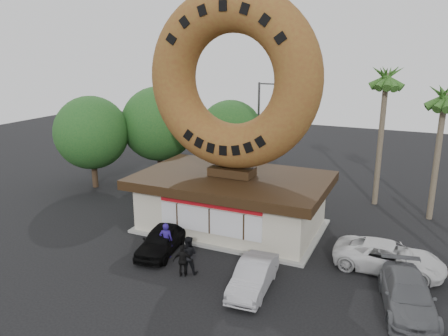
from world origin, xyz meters
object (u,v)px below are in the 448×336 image
car_silver (253,276)px  car_grey (408,295)px  person_right (183,261)px  street_lamp (260,127)px  car_white (389,257)px  giant_donut (233,80)px  person_left (166,240)px  car_black (161,240)px  donut_shop (232,200)px  person_center (188,255)px

car_silver → car_grey: car_grey is taller
car_grey → person_right: bearing=176.5°
street_lamp → car_white: (10.97, -11.81, -3.76)m
giant_donut → car_white: bearing=-11.3°
person_left → car_white: person_left is taller
street_lamp → person_right: bearing=-82.8°
street_lamp → car_black: 15.13m
car_silver → car_white: bearing=34.7°
car_silver → car_grey: size_ratio=0.84×
car_silver → car_black: bearing=161.2°
donut_shop → street_lamp: street_lamp is taller
donut_shop → car_black: bearing=-114.3°
giant_donut → person_right: size_ratio=6.34×
car_black → car_grey: size_ratio=0.86×
car_grey → car_white: (-0.98, 3.25, 0.02)m
giant_donut → donut_shop: bearing=-90.0°
person_center → street_lamp: bearing=-98.5°
street_lamp → car_white: size_ratio=1.54×
person_left → person_center: person_center is taller
person_center → car_black: (-2.38, 1.38, -0.24)m
person_left → car_silver: size_ratio=0.46×
donut_shop → giant_donut: bearing=90.0°
car_white → person_left: bearing=108.8°
donut_shop → street_lamp: 10.54m
person_center → car_black: size_ratio=0.46×
street_lamp → person_left: (0.28, -15.00, -3.54)m
giant_donut → car_white: 12.37m
street_lamp → person_center: 16.55m
giant_donut → person_left: 9.51m
street_lamp → car_black: size_ratio=1.92×
street_lamp → person_right: street_lamp is taller
car_silver → person_right: bearing=179.8°
street_lamp → person_center: size_ratio=4.20×
car_black → car_grey: 12.20m
person_center → person_right: 0.42m
person_left → car_grey: (11.67, -0.06, -0.24)m
car_silver → donut_shop: bearing=116.9°
person_center → donut_shop: bearing=-103.4°
person_center → car_white: (8.82, 4.21, -0.23)m
car_black → person_right: bearing=-45.8°
giant_donut → car_black: bearing=-114.2°
car_grey → car_white: bearing=95.6°
giant_donut → car_black: giant_donut is taller
giant_donut → car_white: size_ratio=1.95×
car_black → person_left: bearing=-43.2°
street_lamp → person_left: size_ratio=4.25×
donut_shop → car_silver: bearing=-59.0°
street_lamp → car_grey: bearing=-51.6°
car_silver → person_center: bearing=173.5°
person_left → person_right: size_ratio=1.18×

